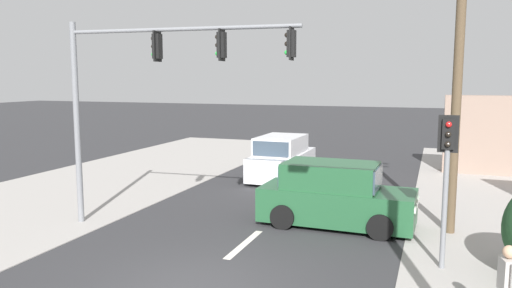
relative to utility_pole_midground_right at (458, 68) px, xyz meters
name	(u,v)px	position (x,y,z in m)	size (l,w,h in m)	color
ground_plane	(192,288)	(-5.15, -5.88, -4.65)	(140.00, 140.00, 0.00)	#303033
lane_dash_mid	(244,244)	(-5.15, -2.88, -4.64)	(0.20, 2.40, 0.01)	silver
lane_dash_far	(295,201)	(-5.15, 2.12, -4.64)	(0.20, 2.40, 0.01)	silver
kerb_left_verge	(23,207)	(-13.65, -1.88, -4.64)	(8.00, 40.00, 0.02)	#A39E99
utility_pole_midground_right	(458,68)	(0.00, 0.00, 0.00)	(1.80, 0.26, 8.82)	brown
traffic_signal_mast	(147,79)	(-8.21, -2.51, -0.29)	(6.88, 0.72, 6.00)	slate
pedestal_signal_right_kerb	(447,166)	(-0.23, -2.94, -2.23)	(0.44, 0.29, 3.56)	slate
suv_crossing_left	(335,196)	(-3.23, -0.35, -3.76)	(4.58, 2.15, 1.90)	#235633
suv_receding_far	(282,159)	(-6.78, 5.85, -3.76)	(2.13, 4.57, 1.90)	silver
pedestrian_at_kerb	(507,286)	(0.74, -5.89, -3.72)	(0.29, 0.55, 1.63)	#47423D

